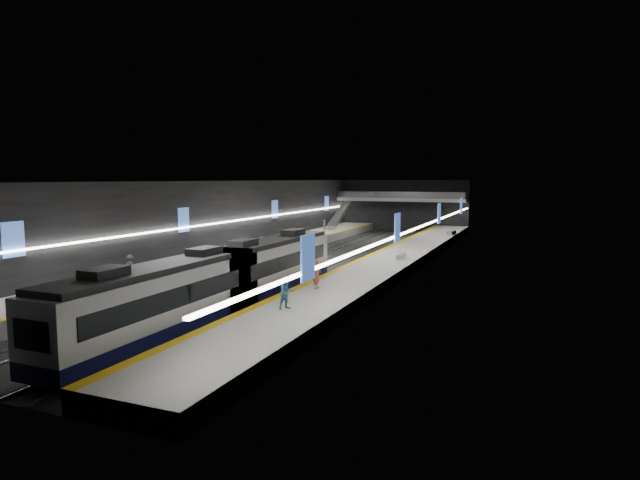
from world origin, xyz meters
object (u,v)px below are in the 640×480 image
at_px(bench_left_near, 140,269).
at_px(passenger_right_a, 317,274).
at_px(bench_right_near, 401,256).
at_px(bench_right_far, 452,233).
at_px(escalator, 339,215).
at_px(passenger_right_b, 286,293).
at_px(train, 225,278).
at_px(passenger_left_a, 324,227).
at_px(passenger_left_b, 130,266).
at_px(bench_left_far, 261,240).

height_order(bench_left_near, passenger_right_a, passenger_right_a).
distance_m(bench_right_near, bench_right_far, 23.02).
relative_size(escalator, passenger_right_b, 4.25).
distance_m(train, passenger_left_a, 38.34).
bearing_deg(passenger_left_a, passenger_left_b, -25.21).
relative_size(bench_right_far, passenger_left_a, 1.11).
distance_m(bench_left_near, passenger_right_a, 15.24).
bearing_deg(passenger_right_a, passenger_left_a, 16.06).
relative_size(bench_right_far, passenger_right_a, 1.04).
distance_m(escalator, passenger_left_b, 43.61).
relative_size(escalator, passenger_right_a, 4.04).
height_order(escalator, passenger_left_a, escalator).
distance_m(bench_left_near, passenger_left_b, 2.48).
height_order(train, bench_right_far, train).
distance_m(train, bench_right_near, 20.51).
height_order(train, bench_right_near, train).
relative_size(bench_left_near, passenger_right_a, 0.86).
relative_size(escalator, bench_left_near, 4.70).
xyz_separation_m(bench_right_far, passenger_right_b, (-2.29, -43.74, 0.69)).
bearing_deg(passenger_right_a, escalator, 13.34).
relative_size(bench_left_far, bench_right_far, 0.97).
bearing_deg(bench_right_near, passenger_left_a, 127.18).
xyz_separation_m(bench_right_near, passenger_right_a, (-1.94, -15.02, 0.75)).
xyz_separation_m(escalator, passenger_right_b, (14.71, -47.80, -0.96)).
bearing_deg(bench_right_near, bench_right_far, 85.26).
bearing_deg(bench_left_far, train, -84.39).
xyz_separation_m(bench_left_far, bench_right_far, (19.00, 16.26, 0.01)).
xyz_separation_m(train, bench_left_far, (-12.00, 26.30, -0.95)).
height_order(passenger_right_b, passenger_left_a, passenger_right_b).
bearing_deg(bench_left_near, escalator, 75.08).
bearing_deg(train, passenger_right_b, -14.09).
distance_m(passenger_right_b, passenger_left_b, 15.37).
xyz_separation_m(escalator, bench_right_far, (17.00, -4.06, -1.65)).
distance_m(train, escalator, 47.68).
bearing_deg(passenger_right_b, bench_right_near, 27.99).
bearing_deg(bench_left_near, passenger_left_b, -78.78).
xyz_separation_m(passenger_right_a, passenger_left_a, (-12.79, 32.81, -0.06)).
relative_size(train, bench_left_far, 13.45).
distance_m(escalator, bench_right_near, 31.52).
distance_m(train, passenger_left_b, 10.52).
relative_size(train, escalator, 3.35).
bearing_deg(train, bench_right_far, 80.66).
xyz_separation_m(bench_right_near, passenger_right_b, (-1.37, -20.74, 0.70)).
bearing_deg(passenger_left_b, train, 152.87).
bearing_deg(train, bench_left_far, 114.53).
xyz_separation_m(bench_left_far, bench_right_near, (18.08, -6.74, -0.01)).
relative_size(bench_left_near, passenger_right_b, 0.90).
height_order(train, bench_left_far, train).
height_order(train, bench_left_near, train).
relative_size(bench_right_near, bench_right_far, 0.95).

